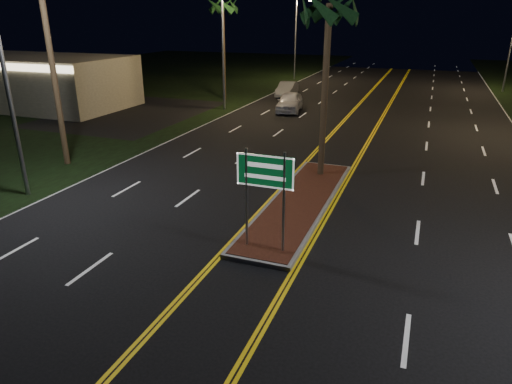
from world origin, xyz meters
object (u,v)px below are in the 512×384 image
at_px(commercial_building, 37,81).
at_px(car_near, 290,100).
at_px(streetlight_left_near, 9,55).
at_px(streetlight_right_far, 509,31).
at_px(palm_median, 329,9).
at_px(car_far, 287,88).
at_px(median_island, 300,202).
at_px(streetlight_left_far, 299,29).
at_px(streetlight_left_mid, 227,35).
at_px(palm_left_far, 222,6).
at_px(highway_sign, 265,181).

height_order(commercial_building, car_near, commercial_building).
xyz_separation_m(streetlight_left_near, streetlight_right_far, (21.23, 38.00, 0.00)).
bearing_deg(commercial_building, palm_median, -20.05).
distance_m(car_near, car_far, 7.03).
relative_size(streetlight_right_far, car_near, 1.72).
xyz_separation_m(median_island, streetlight_left_far, (-10.61, 37.00, 5.57)).
relative_size(streetlight_left_mid, car_far, 1.93).
relative_size(commercial_building, streetlight_left_far, 1.67).
bearing_deg(car_far, palm_left_far, -145.19).
bearing_deg(car_far, palm_median, -73.12).
relative_size(median_island, commercial_building, 0.68).
distance_m(highway_sign, streetlight_left_far, 42.67).
bearing_deg(car_near, palm_median, -76.71).
bearing_deg(commercial_building, streetlight_left_near, -46.10).
xyz_separation_m(streetlight_left_far, car_far, (2.47, -12.24, -4.88)).
distance_m(streetlight_left_near, car_near, 22.14).
height_order(streetlight_right_far, palm_left_far, streetlight_right_far).
xyz_separation_m(streetlight_left_far, palm_left_far, (-2.19, -16.00, 2.09)).
bearing_deg(median_island, car_far, 108.20).
relative_size(highway_sign, streetlight_left_far, 0.36).
bearing_deg(streetlight_left_far, highway_sign, -75.56).
xyz_separation_m(highway_sign, palm_median, (0.00, 7.70, 4.87)).
bearing_deg(median_island, streetlight_right_far, 73.13).
bearing_deg(palm_median, streetlight_left_far, 107.58).
xyz_separation_m(streetlight_right_far, car_far, (-18.75, -10.24, -4.88)).
height_order(palm_left_far, car_near, palm_left_far).
distance_m(streetlight_left_far, car_near, 20.06).
relative_size(streetlight_left_far, streetlight_right_far, 1.00).
bearing_deg(streetlight_right_far, car_near, -134.33).
relative_size(commercial_building, streetlight_left_near, 1.67).
bearing_deg(streetlight_left_near, palm_left_far, 95.21).
distance_m(commercial_building, streetlight_right_far, 42.88).
relative_size(median_island, car_near, 1.96).
distance_m(palm_median, car_near, 17.00).
distance_m(median_island, palm_median, 8.00).
xyz_separation_m(streetlight_left_near, palm_left_far, (-2.19, 24.00, 2.09)).
bearing_deg(streetlight_right_far, median_island, -106.87).
height_order(highway_sign, streetlight_left_mid, streetlight_left_mid).
relative_size(median_island, highway_sign, 3.20).
bearing_deg(highway_sign, car_far, 105.70).
distance_m(streetlight_left_near, palm_left_far, 24.19).
bearing_deg(streetlight_left_near, streetlight_left_far, 90.00).
relative_size(streetlight_right_far, palm_median, 1.08).
bearing_deg(median_island, car_near, 108.05).
distance_m(streetlight_left_far, car_far, 13.41).
height_order(streetlight_left_near, streetlight_left_mid, same).
bearing_deg(streetlight_left_near, streetlight_right_far, 60.81).
xyz_separation_m(streetlight_right_far, car_near, (-16.51, -16.90, -4.79)).
relative_size(median_island, streetlight_right_far, 1.14).
relative_size(palm_left_far, car_far, 1.89).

